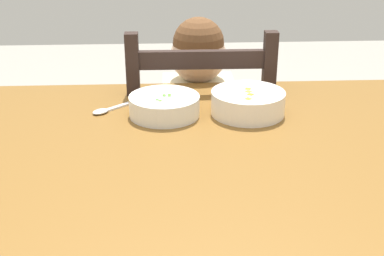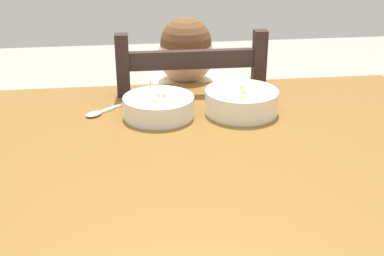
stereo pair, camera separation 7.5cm
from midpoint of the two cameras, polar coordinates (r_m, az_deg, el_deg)
The scene contains 6 objects.
dining_table at distance 1.11m, azimuth -3.81°, elevation -8.78°, with size 1.40×1.07×0.77m.
dining_chair at distance 1.73m, azimuth -1.79°, elevation -4.60°, with size 0.42×0.42×0.95m.
child_figure at distance 1.65m, azimuth -1.84°, elevation 0.70°, with size 0.32×0.31×0.95m.
bowl_of_peas at distance 1.31m, azimuth -5.32°, elevation 2.40°, with size 0.18×0.18×0.05m.
bowl_of_carrots at distance 1.33m, azimuth 3.82°, elevation 2.99°, with size 0.19×0.19×0.06m.
spoon at distance 1.36m, azimuth -11.63°, elevation 1.69°, with size 0.12×0.11×0.01m.
Camera 2 is at (-0.08, -0.93, 1.28)m, focal length 48.77 mm.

